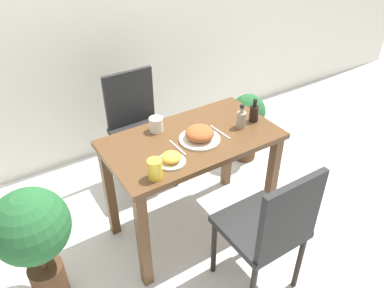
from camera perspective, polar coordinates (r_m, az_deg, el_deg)
ground_plane at (r=2.81m, az=-0.00°, el=-12.19°), size 16.00×16.00×0.00m
wall_back at (r=3.16m, az=-13.31°, el=19.97°), size 8.00×0.05×2.60m
dining_table at (r=2.39m, az=-0.00°, el=-1.72°), size 1.09×0.60×0.77m
chair_near at (r=2.12m, az=11.90°, el=-12.25°), size 0.42×0.42×0.92m
chair_far at (r=2.95m, az=-8.29°, el=3.10°), size 0.42×0.42×0.92m
food_plate at (r=2.27m, az=1.16°, el=1.46°), size 0.25×0.25×0.09m
side_plate at (r=2.09m, az=-3.19°, el=-2.25°), size 0.16×0.16×0.06m
drink_cup at (r=2.36m, az=-5.48°, el=2.99°), size 0.09×0.09×0.09m
juice_glass at (r=1.97m, az=-5.65°, el=-3.81°), size 0.08×0.08×0.11m
sauce_bottle at (r=2.49m, az=9.44°, el=4.76°), size 0.06×0.06×0.17m
condiment_bottle at (r=2.40m, az=7.51°, el=3.88°), size 0.06×0.06×0.17m
fork_utensil at (r=2.22m, az=-2.22°, el=-0.53°), size 0.01×0.18×0.00m
spoon_utensil at (r=2.36m, az=4.32°, el=1.82°), size 0.02×0.19×0.00m
potted_plant_left at (r=2.22m, az=-23.08°, el=-12.39°), size 0.42×0.42×0.78m
potted_plant_right at (r=3.27m, az=8.42°, el=3.46°), size 0.29×0.29×0.62m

